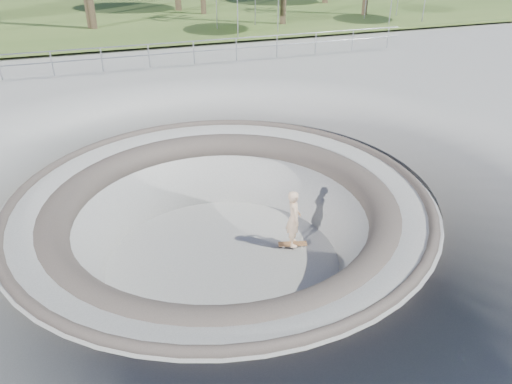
% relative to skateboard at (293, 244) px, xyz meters
% --- Properties ---
extents(ground, '(180.00, 180.00, 0.00)m').
position_rel_skateboard_xyz_m(ground, '(-1.95, 0.02, 1.84)').
color(ground, '#A0A09B').
rests_on(ground, ground).
extents(skate_bowl, '(14.00, 14.00, 4.10)m').
position_rel_skateboard_xyz_m(skate_bowl, '(-1.95, 0.02, 0.01)').
color(skate_bowl, '#A0A09B').
rests_on(skate_bowl, ground).
extents(distant_hills, '(103.20, 45.00, 28.60)m').
position_rel_skateboard_xyz_m(distant_hills, '(1.83, 57.19, -5.18)').
color(distant_hills, brown).
rests_on(distant_hills, ground).
extents(safety_railing, '(25.00, 0.06, 1.03)m').
position_rel_skateboard_xyz_m(safety_railing, '(-1.95, 12.02, 2.53)').
color(safety_railing, gray).
rests_on(safety_railing, ground).
extents(skateboard, '(0.81, 0.42, 0.08)m').
position_rel_skateboard_xyz_m(skateboard, '(0.00, 0.00, 0.00)').
color(skateboard, olive).
rests_on(skateboard, ground).
extents(skater, '(0.50, 0.66, 1.61)m').
position_rel_skateboard_xyz_m(skater, '(0.00, 0.00, 0.82)').
color(skater, beige).
rests_on(skater, skateboard).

